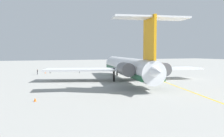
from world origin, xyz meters
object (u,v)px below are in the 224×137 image
object	(u,v)px
safety_cone_nose	(35,100)
ground_crew_near_nose	(79,70)
main_jetliner	(128,66)
ground_crew_portside	(50,70)
safety_cone_wingtip	(45,73)
ground_crew_near_tail	(37,71)
safety_cone_tail	(149,71)

from	to	relation	value
safety_cone_nose	ground_crew_near_nose	bearing A→B (deg)	-22.92
main_jetliner	ground_crew_portside	size ratio (longest dim) A/B	27.70
ground_crew_portside	safety_cone_wingtip	xyz separation A→B (m)	(0.89, 1.48, -0.78)
main_jetliner	ground_crew_near_tail	xyz separation A→B (m)	(26.70, 19.12, -2.59)
ground_crew_near_tail	ground_crew_portside	world-z (taller)	ground_crew_near_tail
main_jetliner	ground_crew_near_nose	bearing A→B (deg)	23.45
ground_crew_near_tail	safety_cone_tail	xyz separation A→B (m)	(-4.99, -38.87, -0.82)
ground_crew_near_nose	safety_cone_nose	world-z (taller)	ground_crew_near_nose
safety_cone_wingtip	ground_crew_near_tail	bearing A→B (deg)	138.70
ground_crew_near_nose	ground_crew_near_tail	distance (m)	14.23
main_jetliner	safety_cone_tail	size ratio (longest dim) A/B	83.69
ground_crew_portside	safety_cone_nose	distance (m)	46.06
safety_cone_tail	safety_cone_nose	bearing A→B (deg)	131.28
safety_cone_wingtip	safety_cone_tail	bearing A→B (deg)	-102.85
main_jetliner	safety_cone_nose	distance (m)	28.68
safety_cone_nose	safety_cone_tail	size ratio (longest dim) A/B	1.00
ground_crew_portside	safety_cone_nose	bearing A→B (deg)	-11.00
ground_crew_portside	safety_cone_wingtip	size ratio (longest dim) A/B	3.02
safety_cone_wingtip	safety_cone_tail	xyz separation A→B (m)	(-8.22, -36.04, 0.00)
main_jetliner	ground_crew_near_tail	distance (m)	32.94
ground_crew_near_nose	safety_cone_tail	xyz separation A→B (m)	(-5.85, -24.67, -0.87)
ground_crew_portside	ground_crew_near_nose	bearing A→B (deg)	81.30
ground_crew_near_tail	ground_crew_portside	size ratio (longest dim) A/B	1.04
safety_cone_nose	safety_cone_wingtip	size ratio (longest dim) A/B	1.00
main_jetliner	ground_crew_near_nose	xyz separation A→B (m)	(27.56, 4.91, -2.54)
ground_crew_near_tail	safety_cone_tail	distance (m)	39.20
main_jetliner	ground_crew_portside	xyz separation A→B (m)	(29.04, 14.80, -2.64)
safety_cone_nose	safety_cone_tail	bearing A→B (deg)	-48.72
ground_crew_near_tail	safety_cone_wingtip	bearing A→B (deg)	-97.99
safety_cone_wingtip	ground_crew_near_nose	bearing A→B (deg)	-101.77
ground_crew_portside	safety_cone_nose	world-z (taller)	ground_crew_portside
ground_crew_near_tail	ground_crew_portside	distance (m)	4.91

